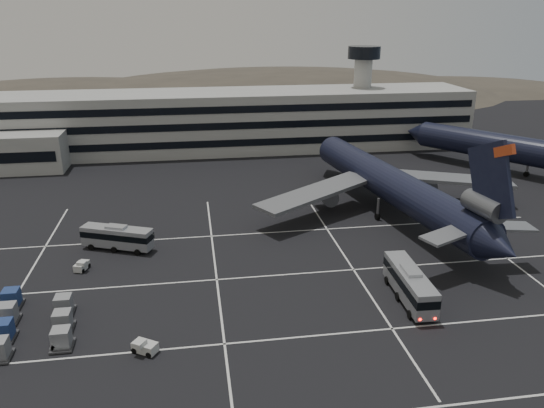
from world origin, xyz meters
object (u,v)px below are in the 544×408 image
Objects in this scene: bus_far at (117,236)px; tug_a at (81,266)px; bus_near at (410,283)px; trijet_main at (392,185)px; uld_cluster at (30,321)px.

tug_a is at bearing 168.68° from bus_far.
bus_near is at bearing -0.46° from tug_a.
uld_cluster is at bearing -160.76° from trijet_main.
bus_near is 40.63m from bus_far.
trijet_main is 5.49× the size of bus_far.
trijet_main is 28.28m from bus_near.
bus_near reaches higher than tug_a.
uld_cluster is (-6.85, -19.56, -0.96)m from bus_far.
tug_a is at bearing 163.06° from bus_near.
bus_far is 4.17× the size of tug_a.
trijet_main is at bearing 34.31° from tug_a.
bus_near is 41.89m from tug_a.
bus_near is at bearing -96.42° from bus_far.
trijet_main is 44.15m from bus_far.
bus_near is 0.89× the size of uld_cluster.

